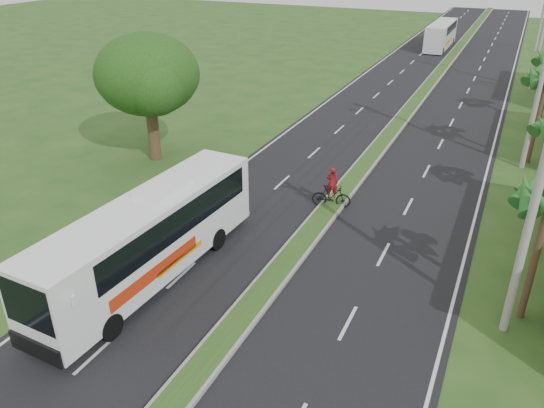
% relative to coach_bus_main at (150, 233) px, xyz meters
% --- Properties ---
extents(ground, '(180.00, 180.00, 0.00)m').
position_rel_coach_bus_main_xyz_m(ground, '(4.44, 0.47, -2.00)').
color(ground, '#254D1C').
rests_on(ground, ground).
extents(road_asphalt, '(14.00, 160.00, 0.02)m').
position_rel_coach_bus_main_xyz_m(road_asphalt, '(4.44, 20.47, -1.99)').
color(road_asphalt, black).
rests_on(road_asphalt, ground).
extents(median_strip, '(1.20, 160.00, 0.18)m').
position_rel_coach_bus_main_xyz_m(median_strip, '(4.44, 20.47, -1.89)').
color(median_strip, gray).
rests_on(median_strip, ground).
extents(lane_edge_left, '(0.12, 160.00, 0.01)m').
position_rel_coach_bus_main_xyz_m(lane_edge_left, '(-2.26, 20.47, -2.00)').
color(lane_edge_left, silver).
rests_on(lane_edge_left, ground).
extents(lane_edge_right, '(0.12, 160.00, 0.01)m').
position_rel_coach_bus_main_xyz_m(lane_edge_right, '(11.14, 20.47, -2.00)').
color(lane_edge_right, silver).
rests_on(lane_edge_right, ground).
extents(shade_tree, '(6.30, 6.00, 7.54)m').
position_rel_coach_bus_main_xyz_m(shade_tree, '(-7.68, 10.49, 3.03)').
color(shade_tree, '#473321').
rests_on(shade_tree, ground).
extents(utility_pole_a, '(1.60, 0.28, 11.00)m').
position_rel_coach_bus_main_xyz_m(utility_pole_a, '(12.94, 2.47, 3.68)').
color(utility_pole_a, gray).
rests_on(utility_pole_a, ground).
extents(coach_bus_main, '(2.88, 11.34, 3.63)m').
position_rel_coach_bus_main_xyz_m(coach_bus_main, '(0.00, 0.00, 0.00)').
color(coach_bus_main, white).
rests_on(coach_bus_main, ground).
extents(coach_bus_far, '(2.31, 10.28, 2.99)m').
position_rel_coach_bus_main_xyz_m(coach_bus_far, '(2.20, 55.37, -0.30)').
color(coach_bus_far, white).
rests_on(coach_bus_far, ground).
extents(motorcyclist, '(2.03, 1.00, 2.15)m').
position_rel_coach_bus_main_xyz_m(motorcyclist, '(4.38, 8.80, -1.24)').
color(motorcyclist, black).
rests_on(motorcyclist, ground).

